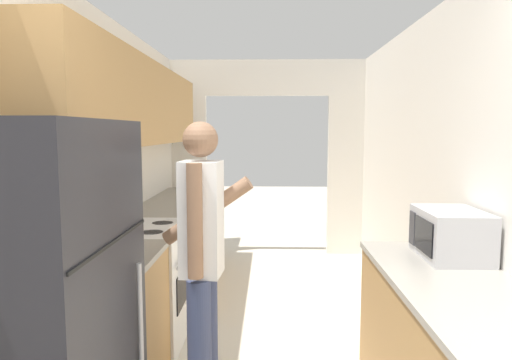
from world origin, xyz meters
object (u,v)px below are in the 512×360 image
refrigerator (31,332)px  microwave (450,234)px  person (202,263)px  range_oven (142,285)px

refrigerator → microwave: 2.14m
refrigerator → person: (0.56, 0.72, 0.06)m
microwave → person: bearing=-174.3°
microwave → range_oven: bearing=158.9°
refrigerator → range_oven: size_ratio=1.59×
person → microwave: size_ratio=3.59×
refrigerator → range_oven: 1.66m
refrigerator → range_oven: bearing=91.0°
person → microwave: 1.40m
range_oven → person: person is taller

